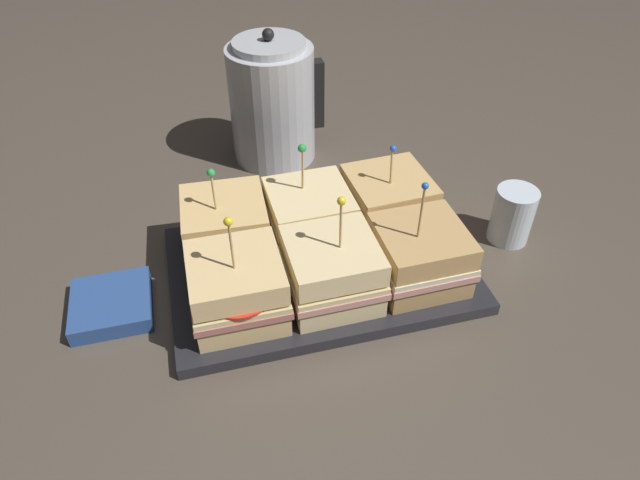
{
  "coord_description": "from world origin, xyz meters",
  "views": [
    {
      "loc": [
        -0.15,
        -0.57,
        0.57
      ],
      "look_at": [
        0.0,
        0.0,
        0.06
      ],
      "focal_mm": 32.0,
      "sensor_mm": 36.0,
      "label": 1
    }
  ],
  "objects_px": {
    "sandwich_front_left": "(237,288)",
    "sandwich_back_center": "(310,216)",
    "kettle_steel": "(270,103)",
    "sandwich_front_center": "(331,271)",
    "sandwich_back_left": "(226,228)",
    "drinking_glass": "(512,215)",
    "serving_platter": "(320,269)",
    "napkin_stack": "(112,303)",
    "sandwich_front_right": "(420,255)",
    "sandwich_back_right": "(388,203)"
  },
  "relations": [
    {
      "from": "drinking_glass",
      "to": "sandwich_back_right",
      "type": "bearing_deg",
      "value": 162.96
    },
    {
      "from": "sandwich_front_right",
      "to": "kettle_steel",
      "type": "bearing_deg",
      "value": 107.8
    },
    {
      "from": "sandwich_front_left",
      "to": "sandwich_front_right",
      "type": "relative_size",
      "value": 0.98
    },
    {
      "from": "serving_platter",
      "to": "kettle_steel",
      "type": "height_order",
      "value": "kettle_steel"
    },
    {
      "from": "sandwich_front_right",
      "to": "sandwich_back_center",
      "type": "relative_size",
      "value": 1.06
    },
    {
      "from": "sandwich_front_right",
      "to": "napkin_stack",
      "type": "height_order",
      "value": "sandwich_front_right"
    },
    {
      "from": "sandwich_front_right",
      "to": "drinking_glass",
      "type": "height_order",
      "value": "sandwich_front_right"
    },
    {
      "from": "sandwich_back_right",
      "to": "kettle_steel",
      "type": "distance_m",
      "value": 0.3
    },
    {
      "from": "sandwich_front_right",
      "to": "napkin_stack",
      "type": "distance_m",
      "value": 0.42
    },
    {
      "from": "sandwich_front_left",
      "to": "kettle_steel",
      "type": "bearing_deg",
      "value": 73.12
    },
    {
      "from": "kettle_steel",
      "to": "napkin_stack",
      "type": "height_order",
      "value": "kettle_steel"
    },
    {
      "from": "serving_platter",
      "to": "sandwich_front_right",
      "type": "xyz_separation_m",
      "value": [
        0.12,
        -0.06,
        0.05
      ]
    },
    {
      "from": "sandwich_front_center",
      "to": "sandwich_back_left",
      "type": "height_order",
      "value": "sandwich_front_center"
    },
    {
      "from": "serving_platter",
      "to": "napkin_stack",
      "type": "xyz_separation_m",
      "value": [
        -0.29,
        0.0,
        0.0
      ]
    },
    {
      "from": "sandwich_back_center",
      "to": "sandwich_front_center",
      "type": "bearing_deg",
      "value": -91.15
    },
    {
      "from": "serving_platter",
      "to": "sandwich_front_left",
      "type": "relative_size",
      "value": 2.58
    },
    {
      "from": "serving_platter",
      "to": "sandwich_back_right",
      "type": "distance_m",
      "value": 0.14
    },
    {
      "from": "serving_platter",
      "to": "drinking_glass",
      "type": "distance_m",
      "value": 0.3
    },
    {
      "from": "sandwich_back_center",
      "to": "sandwich_front_right",
      "type": "bearing_deg",
      "value": -44.75
    },
    {
      "from": "sandwich_front_right",
      "to": "sandwich_back_right",
      "type": "distance_m",
      "value": 0.12
    },
    {
      "from": "sandwich_front_center",
      "to": "drinking_glass",
      "type": "distance_m",
      "value": 0.31
    },
    {
      "from": "sandwich_front_right",
      "to": "sandwich_back_left",
      "type": "xyz_separation_m",
      "value": [
        -0.24,
        0.12,
        0.0
      ]
    },
    {
      "from": "sandwich_back_left",
      "to": "drinking_glass",
      "type": "relative_size",
      "value": 1.71
    },
    {
      "from": "sandwich_back_left",
      "to": "kettle_steel",
      "type": "xyz_separation_m",
      "value": [
        0.12,
        0.27,
        0.04
      ]
    },
    {
      "from": "sandwich_front_left",
      "to": "sandwich_back_right",
      "type": "xyz_separation_m",
      "value": [
        0.24,
        0.12,
        -0.0
      ]
    },
    {
      "from": "sandwich_back_left",
      "to": "sandwich_back_center",
      "type": "relative_size",
      "value": 0.96
    },
    {
      "from": "sandwich_back_center",
      "to": "kettle_steel",
      "type": "xyz_separation_m",
      "value": [
        -0.0,
        0.27,
        0.05
      ]
    },
    {
      "from": "sandwich_front_left",
      "to": "sandwich_back_center",
      "type": "relative_size",
      "value": 1.04
    },
    {
      "from": "serving_platter",
      "to": "drinking_glass",
      "type": "xyz_separation_m",
      "value": [
        0.3,
        0.01,
        0.03
      ]
    },
    {
      "from": "drinking_glass",
      "to": "napkin_stack",
      "type": "bearing_deg",
      "value": -179.81
    },
    {
      "from": "sandwich_front_left",
      "to": "sandwich_back_left",
      "type": "bearing_deg",
      "value": 89.18
    },
    {
      "from": "sandwich_back_left",
      "to": "sandwich_back_right",
      "type": "xyz_separation_m",
      "value": [
        0.24,
        -0.0,
        -0.0
      ]
    },
    {
      "from": "sandwich_back_left",
      "to": "napkin_stack",
      "type": "xyz_separation_m",
      "value": [
        -0.17,
        -0.06,
        -0.05
      ]
    },
    {
      "from": "sandwich_back_left",
      "to": "sandwich_back_right",
      "type": "bearing_deg",
      "value": -0.32
    },
    {
      "from": "sandwich_front_center",
      "to": "napkin_stack",
      "type": "bearing_deg",
      "value": 167.19
    },
    {
      "from": "sandwich_front_left",
      "to": "drinking_glass",
      "type": "bearing_deg",
      "value": 8.98
    },
    {
      "from": "sandwich_back_center",
      "to": "sandwich_back_left",
      "type": "bearing_deg",
      "value": 179.6
    },
    {
      "from": "drinking_glass",
      "to": "serving_platter",
      "type": "bearing_deg",
      "value": -178.96
    },
    {
      "from": "sandwich_back_center",
      "to": "napkin_stack",
      "type": "bearing_deg",
      "value": -168.71
    },
    {
      "from": "sandwich_back_center",
      "to": "drinking_glass",
      "type": "height_order",
      "value": "sandwich_back_center"
    },
    {
      "from": "sandwich_front_left",
      "to": "sandwich_back_left",
      "type": "distance_m",
      "value": 0.12
    },
    {
      "from": "sandwich_front_left",
      "to": "drinking_glass",
      "type": "xyz_separation_m",
      "value": [
        0.42,
        0.07,
        -0.02
      ]
    },
    {
      "from": "serving_platter",
      "to": "sandwich_front_center",
      "type": "height_order",
      "value": "sandwich_front_center"
    },
    {
      "from": "serving_platter",
      "to": "drinking_glass",
      "type": "relative_size",
      "value": 4.8
    },
    {
      "from": "serving_platter",
      "to": "kettle_steel",
      "type": "bearing_deg",
      "value": 90.6
    },
    {
      "from": "sandwich_front_left",
      "to": "napkin_stack",
      "type": "distance_m",
      "value": 0.18
    },
    {
      "from": "sandwich_back_left",
      "to": "napkin_stack",
      "type": "distance_m",
      "value": 0.18
    },
    {
      "from": "sandwich_back_right",
      "to": "napkin_stack",
      "type": "height_order",
      "value": "sandwich_back_right"
    },
    {
      "from": "sandwich_front_right",
      "to": "sandwich_back_left",
      "type": "bearing_deg",
      "value": 153.59
    },
    {
      "from": "sandwich_front_left",
      "to": "kettle_steel",
      "type": "relative_size",
      "value": 0.69
    }
  ]
}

